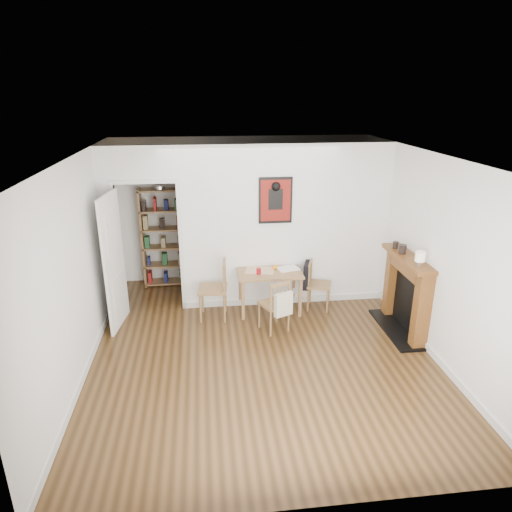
{
  "coord_description": "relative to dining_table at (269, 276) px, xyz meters",
  "views": [
    {
      "loc": [
        -0.71,
        -5.43,
        3.35
      ],
      "look_at": [
        0.01,
        0.6,
        1.13
      ],
      "focal_mm": 32.0,
      "sensor_mm": 36.0,
      "label": 1
    }
  ],
  "objects": [
    {
      "name": "room_shell",
      "position": [
        -0.18,
        0.24,
        0.7
      ],
      "size": [
        5.2,
        5.2,
        5.2
      ],
      "color": "white",
      "rests_on": "ground"
    },
    {
      "name": "chair_left",
      "position": [
        -0.89,
        -0.12,
        -0.13
      ],
      "size": [
        0.51,
        0.51,
        0.94
      ],
      "color": "olive",
      "rests_on": "ground"
    },
    {
      "name": "chair_right",
      "position": [
        0.79,
        0.01,
        -0.19
      ],
      "size": [
        0.55,
        0.51,
        0.79
      ],
      "color": "olive",
      "rests_on": "ground"
    },
    {
      "name": "red_glass",
      "position": [
        -0.18,
        -0.09,
        0.13
      ],
      "size": [
        0.07,
        0.07,
        0.1
      ],
      "primitive_type": "cylinder",
      "color": "maroon",
      "rests_on": "dining_table"
    },
    {
      "name": "notebook",
      "position": [
        0.3,
        0.06,
        0.09
      ],
      "size": [
        0.38,
        0.32,
        0.02
      ],
      "primitive_type": "cube",
      "rotation": [
        0.0,
        0.0,
        0.28
      ],
      "color": "white",
      "rests_on": "dining_table"
    },
    {
      "name": "ceramic_jar_a",
      "position": [
        1.79,
        -0.73,
        0.63
      ],
      "size": [
        0.11,
        0.11,
        0.13
      ],
      "primitive_type": "cylinder",
      "color": "black",
      "rests_on": "fireplace"
    },
    {
      "name": "placemat",
      "position": [
        -0.14,
        0.06,
        0.08
      ],
      "size": [
        0.51,
        0.42,
        0.0
      ],
      "primitive_type": "cube",
      "rotation": [
        0.0,
        0.0,
        -0.23
      ],
      "color": "beige",
      "rests_on": "dining_table"
    },
    {
      "name": "chair_front",
      "position": [
        -0.01,
        -0.62,
        -0.19
      ],
      "size": [
        0.53,
        0.56,
        0.81
      ],
      "color": "olive",
      "rests_on": "ground"
    },
    {
      "name": "ceramic_jar_b",
      "position": [
        1.79,
        -0.5,
        0.61
      ],
      "size": [
        0.08,
        0.08,
        0.1
      ],
      "primitive_type": "cylinder",
      "color": "black",
      "rests_on": "fireplace"
    },
    {
      "name": "fireplace",
      "position": [
        1.88,
        -0.85,
        0.02
      ],
      "size": [
        0.45,
        1.25,
        1.16
      ],
      "color": "brown",
      "rests_on": "ground"
    },
    {
      "name": "orange_fruit",
      "position": [
        0.1,
        0.07,
        0.12
      ],
      "size": [
        0.07,
        0.07,
        0.07
      ],
      "primitive_type": "sphere",
      "color": "orange",
      "rests_on": "dining_table"
    },
    {
      "name": "bookshelf",
      "position": [
        -1.71,
        1.3,
        0.28
      ],
      "size": [
        0.75,
        0.3,
        1.77
      ],
      "color": "brown",
      "rests_on": "ground"
    },
    {
      "name": "mantel_lamp",
      "position": [
        1.8,
        -1.24,
        0.69
      ],
      "size": [
        0.13,
        0.13,
        0.21
      ],
      "color": "silver",
      "rests_on": "fireplace"
    },
    {
      "name": "dining_table",
      "position": [
        0.0,
        0.0,
        0.0
      ],
      "size": [
        1.0,
        0.63,
        0.68
      ],
      "color": "brown",
      "rests_on": "ground"
    },
    {
      "name": "ground",
      "position": [
        -0.28,
        -1.1,
        -0.6
      ],
      "size": [
        5.2,
        5.2,
        0.0
      ],
      "primitive_type": "plane",
      "color": "brown",
      "rests_on": "ground"
    }
  ]
}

